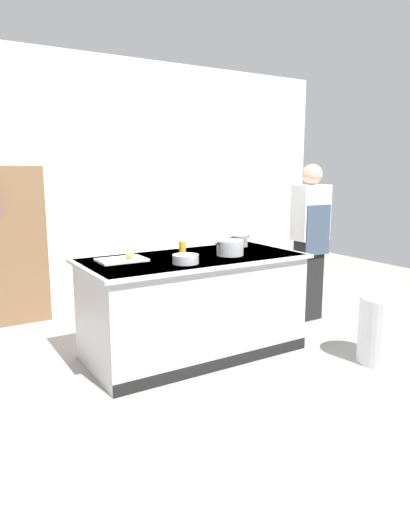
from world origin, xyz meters
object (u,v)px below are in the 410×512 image
Objects in this scene: onion at (130,254)px; stock_pot at (230,248)px; sauce_pan at (240,241)px; trash_bin at (383,330)px; person_chef at (310,239)px; mixing_bowl at (186,259)px; juice_cup at (182,247)px.

onion is 0.25× the size of stock_pot.
onion is at bearing -173.80° from sauce_pan.
onion is 0.13× the size of trash_bin.
person_chef is at bearing 76.43° from trash_bin.
mixing_bowl is (-0.53, -0.12, -0.03)m from stock_pot.
trash_bin is 0.34× the size of person_chef.
sauce_pan is at bearing 43.98° from stock_pot.
juice_cup is (0.60, 0.17, -0.01)m from onion.
stock_pot is 0.18× the size of person_chef.
sauce_pan is 0.38× the size of trash_bin.
sauce_pan is 2.22× the size of juice_cup.
onion is at bearing 166.54° from stock_pot.
person_chef is (1.56, -0.07, -0.04)m from juice_cup.
onion is 0.77× the size of juice_cup.
person_chef reaches higher than juice_cup.
stock_pot reaches higher than onion.
person_chef is at bearing -2.16° from sauce_pan.
sauce_pan is 1.57m from trash_bin.
sauce_pan is (0.36, 0.35, -0.01)m from stock_pot.
stock_pot is at bearing 12.61° from mixing_bowl.
stock_pot is 1.42× the size of mixing_bowl.
sauce_pan is 0.92m from person_chef.
mixing_bowl is 1.83m from trash_bin.
person_chef reaches higher than sauce_pan.
stock_pot is at bearing 107.68° from person_chef.
mixing_bowl is at bearing -167.39° from stock_pot.
person_chef is (1.81, 0.43, -0.02)m from mixing_bowl.
mixing_bowl is at bearing 151.50° from trash_bin.
trash_bin is (1.51, -0.82, -0.65)m from mixing_bowl.
juice_cup is (-0.64, 0.04, -0.01)m from sauce_pan.
trash_bin is (0.62, -1.28, -0.67)m from sauce_pan.
person_chef reaches higher than mixing_bowl.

